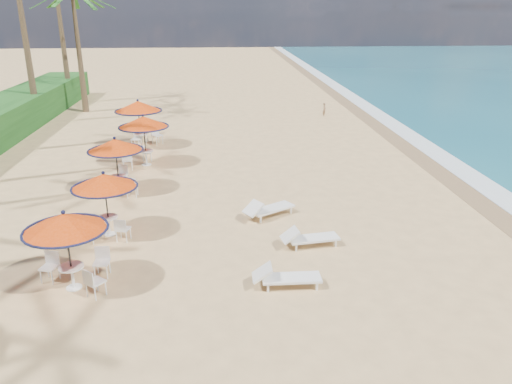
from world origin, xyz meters
TOP-DOWN VIEW (x-y plane):
  - ground at (0.00, 0.00)m, footprint 160.00×160.00m
  - foam_strip at (9.30, 10.00)m, footprint 1.20×140.00m
  - wetsand_band at (8.40, 10.00)m, footprint 1.40×140.00m
  - station_0 at (-5.14, -0.01)m, footprint 2.08×2.08m
  - station_1 at (-4.90, 3.11)m, footprint 2.03×2.03m
  - station_2 at (-5.30, 7.10)m, footprint 2.12×2.12m
  - station_3 at (-4.74, 10.59)m, footprint 2.25×2.25m
  - station_4 at (-5.34, 13.82)m, footprint 2.37×2.37m
  - lounger_near at (0.23, -0.39)m, footprint 1.77×0.56m
  - lounger_mid at (1.24, 1.87)m, footprint 1.84×0.82m
  - lounger_far at (0.24, 4.18)m, footprint 1.91×1.50m
  - palm_6 at (-10.46, 23.36)m, footprint 5.00×5.00m
  - person at (5.60, 20.71)m, footprint 0.26×0.36m

SIDE VIEW (x-z plane):
  - ground at x=0.00m, z-range 0.00..0.00m
  - foam_strip at x=9.30m, z-range -0.02..0.02m
  - wetsand_band at x=8.40m, z-range -0.01..0.01m
  - lounger_mid at x=1.24m, z-range -0.02..0.61m
  - lounger_near at x=0.23m, z-range -0.02..0.61m
  - lounger_far at x=0.24m, z-range -0.02..0.65m
  - person at x=5.60m, z-range 0.00..0.92m
  - station_0 at x=-5.14m, z-range 0.50..2.67m
  - station_2 at x=-5.30m, z-range 0.51..2.72m
  - station_1 at x=-4.90m, z-range 0.56..2.67m
  - station_3 at x=-4.74m, z-range 0.62..2.96m
  - station_4 at x=-5.34m, z-range 0.57..3.05m
  - palm_6 at x=-10.46m, z-range 3.18..10.99m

